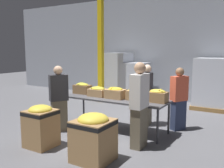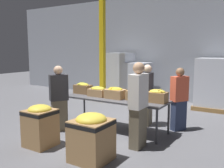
# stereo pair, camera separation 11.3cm
# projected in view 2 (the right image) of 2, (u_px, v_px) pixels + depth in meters

# --- Properties ---
(ground_plane) EXTENTS (30.00, 30.00, 0.00)m
(ground_plane) POSITION_uv_depth(u_px,v_px,m) (115.00, 129.00, 6.05)
(ground_plane) COLOR slate
(wall_back) EXTENTS (16.00, 0.08, 4.00)m
(wall_back) POSITION_uv_depth(u_px,v_px,m) (173.00, 48.00, 9.28)
(wall_back) COLOR #9399A3
(wall_back) RESTS_ON ground_plane
(sorting_table) EXTENTS (2.55, 0.83, 0.78)m
(sorting_table) POSITION_uv_depth(u_px,v_px,m) (115.00, 100.00, 5.95)
(sorting_table) COLOR #4C4C51
(sorting_table) RESTS_ON ground_plane
(banana_box_0) EXTENTS (0.45, 0.28, 0.29)m
(banana_box_0) POSITION_uv_depth(u_px,v_px,m) (83.00, 88.00, 6.55)
(banana_box_0) COLOR olive
(banana_box_0) RESTS_ON sorting_table
(banana_box_1) EXTENTS (0.45, 0.31, 0.26)m
(banana_box_1) POSITION_uv_depth(u_px,v_px,m) (98.00, 91.00, 6.18)
(banana_box_1) COLOR tan
(banana_box_1) RESTS_ON sorting_table
(banana_box_2) EXTENTS (0.45, 0.34, 0.28)m
(banana_box_2) POSITION_uv_depth(u_px,v_px,m) (115.00, 93.00, 5.90)
(banana_box_2) COLOR tan
(banana_box_2) RESTS_ON sorting_table
(banana_box_3) EXTENTS (0.45, 0.28, 0.30)m
(banana_box_3) POSITION_uv_depth(u_px,v_px,m) (136.00, 94.00, 5.67)
(banana_box_3) COLOR #A37A4C
(banana_box_3) RESTS_ON sorting_table
(banana_box_4) EXTENTS (0.42, 0.30, 0.30)m
(banana_box_4) POSITION_uv_depth(u_px,v_px,m) (157.00, 96.00, 5.45)
(banana_box_4) COLOR olive
(banana_box_4) RESTS_ON sorting_table
(volunteer_0) EXTENTS (0.26, 0.44, 1.55)m
(volunteer_0) POSITION_uv_depth(u_px,v_px,m) (147.00, 95.00, 6.33)
(volunteer_0) COLOR #6B604C
(volunteer_0) RESTS_ON ground_plane
(volunteer_1) EXTENTS (0.40, 0.46, 1.55)m
(volunteer_1) POSITION_uv_depth(u_px,v_px,m) (59.00, 99.00, 5.87)
(volunteer_1) COLOR #6B604C
(volunteer_1) RESTS_ON ground_plane
(volunteer_2) EXTENTS (0.38, 0.45, 1.50)m
(volunteer_2) POSITION_uv_depth(u_px,v_px,m) (179.00, 100.00, 5.92)
(volunteer_2) COLOR #2D3856
(volunteer_2) RESTS_ON ground_plane
(volunteer_3) EXTENTS (0.23, 0.45, 1.69)m
(volunteer_3) POSITION_uv_depth(u_px,v_px,m) (138.00, 106.00, 4.84)
(volunteer_3) COLOR #6B604C
(volunteer_3) RESTS_ON ground_plane
(donation_bin_0) EXTENTS (0.54, 0.54, 0.84)m
(donation_bin_0) POSITION_uv_depth(u_px,v_px,m) (40.00, 124.00, 4.97)
(donation_bin_0) COLOR #A37A4C
(donation_bin_0) RESTS_ON ground_plane
(donation_bin_1) EXTENTS (0.63, 0.63, 0.85)m
(donation_bin_1) POSITION_uv_depth(u_px,v_px,m) (91.00, 136.00, 4.31)
(donation_bin_1) COLOR #A37A4C
(donation_bin_1) RESTS_ON ground_plane
(support_pillar) EXTENTS (0.17, 0.17, 4.00)m
(support_pillar) POSITION_uv_depth(u_px,v_px,m) (102.00, 47.00, 9.00)
(support_pillar) COLOR yellow
(support_pillar) RESTS_ON ground_plane
(pallet_stack_0) EXTENTS (0.98, 0.98, 1.44)m
(pallet_stack_0) POSITION_uv_depth(u_px,v_px,m) (137.00, 82.00, 9.47)
(pallet_stack_0) COLOR olive
(pallet_stack_0) RESTS_ON ground_plane
(pallet_stack_1) EXTENTS (1.10, 1.10, 1.65)m
(pallet_stack_1) POSITION_uv_depth(u_px,v_px,m) (213.00, 84.00, 8.03)
(pallet_stack_1) COLOR olive
(pallet_stack_1) RESTS_ON ground_plane
(pallet_stack_2) EXTENTS (0.94, 0.94, 1.80)m
(pallet_stack_2) POSITION_uv_depth(u_px,v_px,m) (121.00, 76.00, 9.82)
(pallet_stack_2) COLOR olive
(pallet_stack_2) RESTS_ON ground_plane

